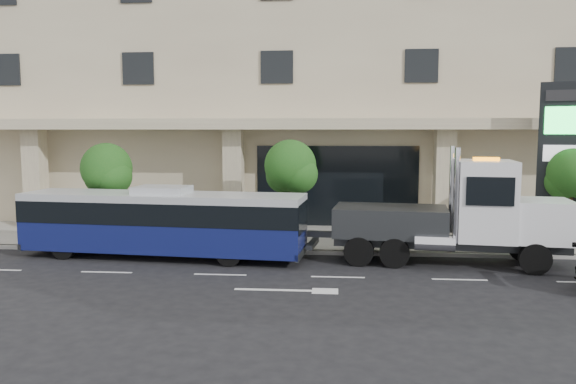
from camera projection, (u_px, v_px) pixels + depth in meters
The scene contains 10 objects.
ground at pixel (338, 266), 20.28m from camera, with size 120.00×120.00×0.00m, color black.
sidewalk at pixel (337, 238), 25.23m from camera, with size 120.00×6.00×0.15m, color gray.
curb at pixel (337, 253), 22.26m from camera, with size 120.00×0.30×0.15m, color gray.
convention_center at pixel (338, 48), 34.49m from camera, with size 60.00×17.60×20.00m.
tree_left at pixel (107, 172), 24.32m from camera, with size 2.27×2.20×4.22m.
tree_mid at pixel (291, 170), 23.65m from camera, with size 2.28×2.20×4.38m.
tree_right at pixel (573, 177), 22.74m from camera, with size 2.10×2.00×4.04m.
city_bus at pixel (163, 221), 21.60m from camera, with size 11.12×3.34×2.77m.
tow_truck at pixel (460, 216), 20.45m from camera, with size 9.54×3.31×4.32m.
signage_pylon at pixel (559, 163), 23.38m from camera, with size 1.77×1.11×6.74m.
Camera 1 is at (-0.17, -19.95, 4.88)m, focal length 35.00 mm.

